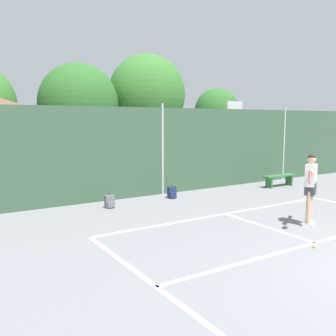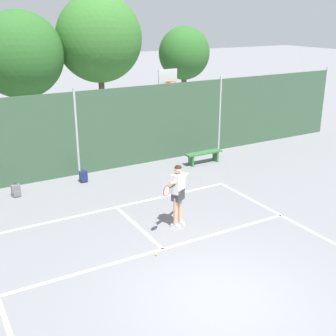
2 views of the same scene
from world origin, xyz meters
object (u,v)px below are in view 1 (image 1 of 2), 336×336
object	(u,v)px
tennis_player	(311,183)
tennis_ball	(314,246)
backpack_grey	(110,202)
basketball_hoop	(234,129)
backpack_navy	(172,193)
courtside_bench	(279,178)

from	to	relation	value
tennis_player	tennis_ball	size ratio (longest dim) A/B	28.10
tennis_player	backpack_grey	distance (m)	5.85
basketball_hoop	backpack_navy	size ratio (longest dim) A/B	7.67
tennis_ball	courtside_bench	xyz separation A→B (m)	(5.13, 5.45, 0.33)
backpack_navy	courtside_bench	distance (m)	4.98
basketball_hoop	courtside_bench	xyz separation A→B (m)	(0.25, -2.53, -1.95)
backpack_grey	backpack_navy	bearing A→B (deg)	4.29
backpack_navy	tennis_player	bearing A→B (deg)	-76.53
tennis_player	backpack_navy	distance (m)	4.96
basketball_hoop	tennis_ball	xyz separation A→B (m)	(-4.88, -7.98, -2.28)
tennis_player	backpack_navy	world-z (taller)	tennis_player
basketball_hoop	tennis_ball	bearing A→B (deg)	-121.42
backpack_grey	backpack_navy	world-z (taller)	same
backpack_grey	backpack_navy	size ratio (longest dim) A/B	1.00
basketball_hoop	backpack_grey	bearing A→B (deg)	-162.19
basketball_hoop	courtside_bench	distance (m)	3.21
tennis_ball	courtside_bench	bearing A→B (deg)	46.73
basketball_hoop	courtside_bench	size ratio (longest dim) A/B	2.22
tennis_ball	backpack_grey	world-z (taller)	backpack_grey
basketball_hoop	courtside_bench	bearing A→B (deg)	-84.26
basketball_hoop	backpack_navy	distance (m)	5.57
tennis_ball	backpack_navy	size ratio (longest dim) A/B	0.14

